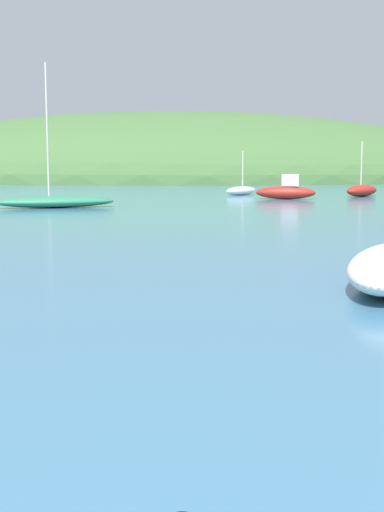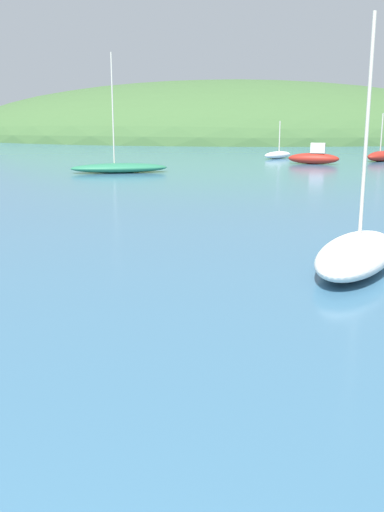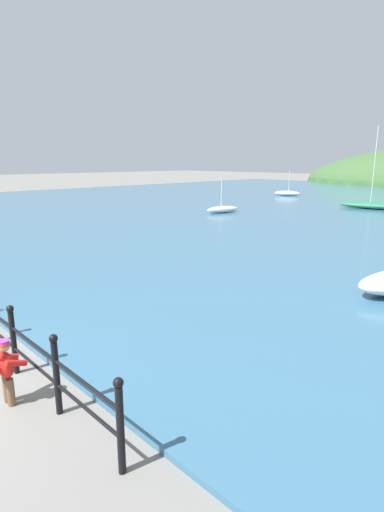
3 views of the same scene
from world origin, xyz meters
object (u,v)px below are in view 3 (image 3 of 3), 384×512
boat_nearest_quay (223,209)px  boat_mid_harbor (374,205)px  child_in_coat (4,366)px  boat_twin_mast (287,193)px

boat_nearest_quay → boat_mid_harbor: 11.22m
boat_nearest_quay → boat_mid_harbor: boat_mid_harbor is taller
child_in_coat → boat_nearest_quay: (-11.97, 18.31, -0.27)m
child_in_coat → boat_nearest_quay: boat_nearest_quay is taller
child_in_coat → boat_twin_mast: (-16.26, 32.80, -0.25)m
boat_nearest_quay → boat_mid_harbor: size_ratio=0.44×
child_in_coat → boat_nearest_quay: bearing=123.2°
child_in_coat → boat_mid_harbor: size_ratio=0.18×
boat_mid_harbor → boat_nearest_quay: bearing=-123.5°
boat_nearest_quay → boat_twin_mast: (-4.29, 14.48, 0.02)m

